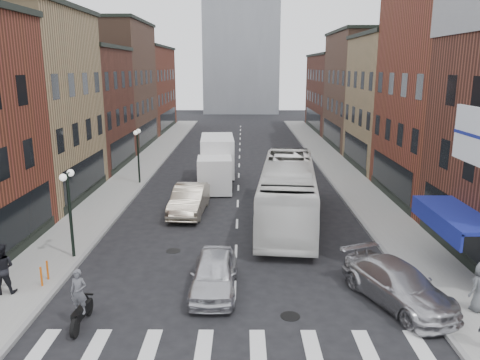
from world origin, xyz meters
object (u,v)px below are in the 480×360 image
motorcycle_rider (80,300)px  sedan_left_near (214,273)px  bike_rack (44,273)px  sedan_left_far (189,200)px  billboard_sign (477,138)px  ped_left_solo (1,269)px  curb_car (398,285)px  transit_bus (288,192)px  streetlamp_near (69,198)px  box_truck (217,162)px  streetlamp_far (138,146)px

motorcycle_rider → sedan_left_near: bearing=36.4°
bike_rack → sedan_left_far: size_ratio=0.15×
motorcycle_rider → billboard_sign: bearing=14.5°
ped_left_solo → billboard_sign: bearing=170.4°
bike_rack → curb_car: 13.73m
billboard_sign → motorcycle_rider: 14.82m
sedan_left_far → ped_left_solo: bearing=-115.8°
bike_rack → transit_bus: size_ratio=0.06×
bike_rack → motorcycle_rider: motorcycle_rider is taller
curb_car → motorcycle_rider: bearing=166.1°
billboard_sign → transit_bus: bearing=122.4°
billboard_sign → motorcycle_rider: billboard_sign is taller
motorcycle_rider → sedan_left_far: size_ratio=0.40×
motorcycle_rider → ped_left_solo: 4.26m
streetlamp_near → sedan_left_far: 8.50m
transit_bus → billboard_sign: bearing=-51.6°
box_truck → curb_car: bearing=-70.3°
box_truck → sedan_left_far: box_truck is taller
box_truck → motorcycle_rider: box_truck is taller
bike_rack → sedan_left_far: sedan_left_far is taller
streetlamp_near → streetlamp_far: 14.00m
transit_bus → sedan_left_far: transit_bus is taller
transit_bus → sedan_left_far: size_ratio=2.39×
billboard_sign → bike_rack: 17.14m
sedan_left_far → curb_car: (8.94, -10.89, -0.11)m
sedan_left_far → bike_rack: bearing=-112.5°
box_truck → sedan_left_far: 7.38m
streetlamp_near → curb_car: (13.47, -4.00, -2.17)m
curb_car → sedan_left_far: bearing=106.9°
streetlamp_near → ped_left_solo: size_ratio=2.07×
billboard_sign → sedan_left_near: 10.83m
billboard_sign → box_truck: billboard_sign is taller
streetlamp_near → motorcycle_rider: streetlamp_near is taller
streetlamp_near → transit_bus: size_ratio=0.33×
streetlamp_far → ped_left_solo: (-1.42, -17.56, -1.77)m
sedan_left_far → billboard_sign: bearing=-38.4°
transit_bus → sedan_left_far: bearing=172.8°
streetlamp_near → streetlamp_far: same height
sedan_left_near → curb_car: 6.93m
streetlamp_far → sedan_left_near: (6.60, -17.09, -2.17)m
sedan_left_near → streetlamp_far: bearing=111.8°
streetlamp_far → bike_rack: (-0.20, -16.70, -2.36)m
transit_bus → motorcycle_rider: bearing=-119.4°
sedan_left_far → transit_bus: bearing=-9.5°
bike_rack → motorcycle_rider: (2.47, -2.99, 0.42)m
streetlamp_far → bike_rack: 16.87m
billboard_sign → sedan_left_far: (-11.46, 10.39, -5.28)m
ped_left_solo → bike_rack: bearing=-154.5°
box_truck → transit_bus: bearing=-65.7°
box_truck → motorcycle_rider: (-3.51, -19.80, -0.72)m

